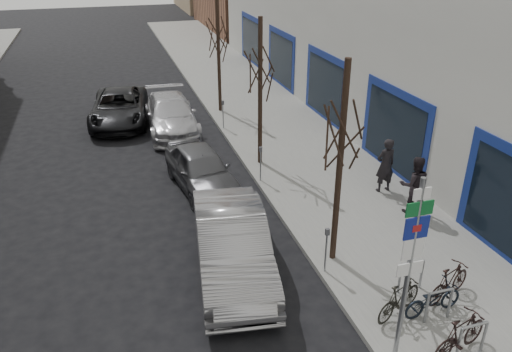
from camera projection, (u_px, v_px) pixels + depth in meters
sidewalk_east at (306, 158)px, 19.53m from camera, size 5.00×70.00×0.15m
highway_sign_pole at (410, 261)px, 9.33m from camera, size 0.55×0.10×4.20m
bike_rack at (439, 302)px, 11.01m from camera, size 0.66×2.26×0.83m
tree_near at (344, 117)px, 11.68m from camera, size 1.80×1.80×5.50m
tree_mid at (260, 58)px, 17.27m from camera, size 1.80×1.80×5.50m
tree_far at (218, 28)px, 22.86m from camera, size 1.80×1.80×5.50m
meter_front at (326, 246)px, 12.53m from camera, size 0.10×0.08×1.27m
meter_mid at (261, 160)px, 17.25m from camera, size 0.10×0.08×1.27m
meter_back at (223, 112)px, 21.98m from camera, size 0.10×0.08×1.27m
bike_near_right at (460, 335)px, 10.11m from camera, size 1.72×0.94×1.00m
bike_mid_curb at (433, 297)px, 11.23m from camera, size 1.55×0.59×0.92m
bike_mid_inner at (399, 298)px, 11.19m from camera, size 1.58×1.00×0.92m
bike_far_inner at (449, 282)px, 11.71m from camera, size 1.60×0.97×0.93m
parked_car_front at (232, 245)px, 12.71m from camera, size 2.45×5.27×1.67m
parked_car_mid at (201, 169)px, 17.07m from camera, size 2.25×4.44×1.45m
parked_car_back at (171, 115)px, 22.11m from camera, size 2.28×5.26×1.51m
lane_car at (119, 107)px, 23.12m from camera, size 3.12×5.58×1.47m
pedestrian_near at (385, 165)px, 16.48m from camera, size 0.71×0.48×1.88m
pedestrian_far at (414, 185)px, 15.20m from camera, size 0.80×0.66×1.88m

